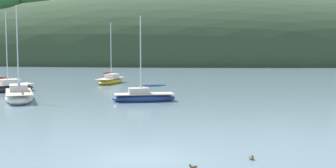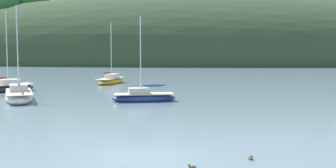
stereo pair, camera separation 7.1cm
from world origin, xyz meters
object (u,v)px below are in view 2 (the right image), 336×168
(sailboat_yellow_far, at_px, (143,97))
(sailboat_orange_cutter, at_px, (6,88))
(sailboat_grey_yawl, at_px, (19,96))
(duck_lone_left, at_px, (192,167))
(sailboat_blue_center, at_px, (111,81))
(duck_trailing, at_px, (251,158))

(sailboat_yellow_far, height_order, sailboat_orange_cutter, sailboat_orange_cutter)
(sailboat_grey_yawl, relative_size, sailboat_orange_cutter, 1.01)
(sailboat_orange_cutter, bearing_deg, duck_lone_left, -55.26)
(sailboat_blue_center, distance_m, sailboat_grey_yawl, 16.32)
(sailboat_blue_center, distance_m, duck_trailing, 35.28)
(duck_trailing, bearing_deg, sailboat_yellow_far, 109.44)
(duck_lone_left, xyz_separation_m, duck_trailing, (2.37, 1.53, 0.00))
(sailboat_blue_center, height_order, duck_trailing, sailboat_blue_center)
(sailboat_blue_center, relative_size, duck_trailing, 16.59)
(sailboat_yellow_far, xyz_separation_m, duck_lone_left, (3.97, -19.47, -0.28))
(sailboat_yellow_far, relative_size, duck_lone_left, 18.69)
(sailboat_grey_yawl, xyz_separation_m, duck_lone_left, (14.01, -19.13, -0.34))
(sailboat_blue_center, height_order, sailboat_grey_yawl, sailboat_grey_yawl)
(sailboat_yellow_far, height_order, duck_trailing, sailboat_yellow_far)
(sailboat_blue_center, bearing_deg, sailboat_orange_cutter, -133.33)
(duck_lone_left, bearing_deg, sailboat_blue_center, 105.13)
(sailboat_blue_center, bearing_deg, sailboat_grey_yawl, -106.37)
(sailboat_blue_center, xyz_separation_m, sailboat_yellow_far, (5.44, -15.31, -0.00))
(sailboat_yellow_far, distance_m, duck_lone_left, 19.87)
(sailboat_yellow_far, bearing_deg, sailboat_blue_center, 109.56)
(duck_trailing, bearing_deg, sailboat_grey_yawl, 132.92)
(sailboat_yellow_far, distance_m, duck_trailing, 19.03)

